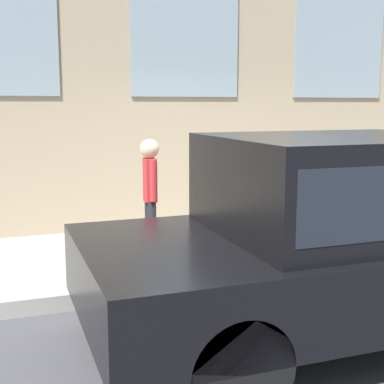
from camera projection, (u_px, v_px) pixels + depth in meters
name	position (u px, v px, depth m)	size (l,w,h in m)	color
ground_plane	(262.00, 287.00, 5.76)	(80.00, 80.00, 0.00)	#47474C
sidewalk	(217.00, 250.00, 6.92)	(2.53, 60.00, 0.17)	#9E9B93
fire_hydrant	(235.00, 233.00, 5.97)	(0.31, 0.43, 0.72)	gold
person	(150.00, 187.00, 6.17)	(0.34, 0.22, 1.39)	#232328
parked_car_black_near	(340.00, 228.00, 4.45)	(1.97, 4.28, 1.70)	black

